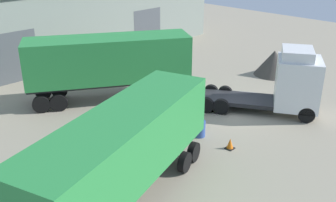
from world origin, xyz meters
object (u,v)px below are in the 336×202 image
tractor_unit_white (287,83)px  gravel_pile (274,63)px  container_trailer_green (124,147)px  container_trailer_teal (108,61)px  oil_drum (200,129)px  traffic_cone (230,144)px

tractor_unit_white → gravel_pile: (5.52, 4.08, -0.89)m
container_trailer_green → container_trailer_teal: bearing=-142.0°
oil_drum → gravel_pile: bearing=12.3°
container_trailer_teal → oil_drum: bearing=-56.4°
container_trailer_green → container_trailer_teal: size_ratio=1.03×
tractor_unit_white → container_trailer_green: 12.09m
gravel_pile → oil_drum: gravel_pile is taller
container_trailer_teal → traffic_cone: size_ratio=17.81×
tractor_unit_white → container_trailer_teal: (-6.05, 8.96, 0.75)m
traffic_cone → oil_drum: bearing=91.5°
gravel_pile → traffic_cone: 12.13m
container_trailer_green → gravel_pile: size_ratio=3.58×
oil_drum → traffic_cone: size_ratio=1.60×
tractor_unit_white → container_trailer_teal: bearing=-177.0°
tractor_unit_white → gravel_pile: 6.92m
tractor_unit_white → oil_drum: 6.20m
container_trailer_green → oil_drum: size_ratio=11.47×
container_trailer_teal → container_trailer_green: bearing=-92.2°
tractor_unit_white → container_trailer_green: (-12.07, 0.05, 0.66)m
tractor_unit_white → gravel_pile: size_ratio=2.50×
tractor_unit_white → traffic_cone: 5.99m
container_trailer_teal → traffic_cone: container_trailer_teal is taller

